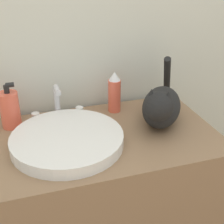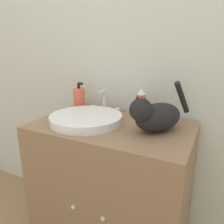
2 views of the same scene
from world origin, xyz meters
name	(u,v)px [view 2 (image 2 of 2)]	position (x,y,z in m)	size (l,w,h in m)	color
wall_back	(134,39)	(0.00, 0.55, 1.25)	(6.00, 0.05, 2.50)	silver
vanity_cabinet	(112,190)	(0.00, 0.25, 0.40)	(0.84, 0.52, 0.81)	#8C6B4C
sink_basin	(86,119)	(-0.14, 0.23, 0.83)	(0.39, 0.39, 0.04)	white
faucet	(104,103)	(-0.14, 0.43, 0.87)	(0.21, 0.09, 0.15)	silver
cat	(155,115)	(0.23, 0.26, 0.89)	(0.26, 0.35, 0.23)	black
soap_bottle	(79,99)	(-0.32, 0.42, 0.88)	(0.07, 0.07, 0.18)	#EF6047
spray_bottle	(141,104)	(0.10, 0.43, 0.89)	(0.05, 0.05, 0.17)	#EF6047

